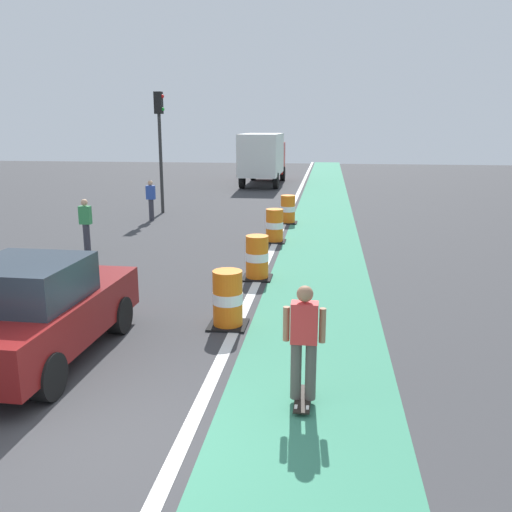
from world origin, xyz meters
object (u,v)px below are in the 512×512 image
traffic_barrel_back (274,226)px  pedestrian_waiting (86,224)px  skateboarder_on_lane (304,341)px  delivery_truck_down_block (263,156)px  traffic_barrel_front (228,299)px  traffic_light_corner (160,131)px  pedestrian_crossing (151,199)px  parked_sedan_nearest (36,311)px  traffic_barrel_mid (257,258)px  traffic_barrel_far (288,210)px

traffic_barrel_back → pedestrian_waiting: 5.89m
skateboarder_on_lane → delivery_truck_down_block: delivery_truck_down_block is taller
traffic_barrel_front → pedestrian_waiting: size_ratio=0.68×
traffic_light_corner → pedestrian_waiting: 8.13m
delivery_truck_down_block → pedestrian_crossing: bearing=-101.4°
parked_sedan_nearest → traffic_barrel_front: parked_sedan_nearest is taller
traffic_barrel_mid → pedestrian_waiting: (-5.46, 2.23, 0.33)m
traffic_barrel_mid → traffic_barrel_far: same height
skateboarder_on_lane → parked_sedan_nearest: size_ratio=0.41×
traffic_barrel_mid → pedestrian_crossing: 9.52m
pedestrian_crossing → pedestrian_waiting: (-0.15, -5.67, 0.00)m
traffic_barrel_mid → pedestrian_crossing: pedestrian_crossing is taller
traffic_barrel_back → traffic_barrel_far: (0.17, 3.61, 0.00)m
traffic_barrel_front → pedestrian_crossing: 12.40m
traffic_barrel_far → traffic_barrel_mid: bearing=-91.2°
traffic_barrel_mid → traffic_barrel_back: (-0.00, 4.42, 0.00)m
traffic_barrel_mid → traffic_light_corner: bearing=118.8°
skateboarder_on_lane → traffic_light_corner: traffic_light_corner is taller
skateboarder_on_lane → pedestrian_waiting: (-6.89, 8.38, -0.05)m
parked_sedan_nearest → traffic_light_corner: (-2.56, 15.18, 2.67)m
skateboarder_on_lane → traffic_light_corner: 17.67m
pedestrian_waiting → skateboarder_on_lane: bearing=-50.6°
skateboarder_on_lane → delivery_truck_down_block: size_ratio=0.22×
skateboarder_on_lane → pedestrian_waiting: 10.85m
traffic_light_corner → delivery_truck_down_block: bearing=76.2°
skateboarder_on_lane → traffic_barrel_mid: 6.33m
traffic_barrel_back → traffic_barrel_mid: bearing=-90.0°
skateboarder_on_lane → traffic_barrel_front: skateboarder_on_lane is taller
pedestrian_waiting → traffic_barrel_front: bearing=-46.3°
skateboarder_on_lane → pedestrian_crossing: bearing=115.6°
traffic_barrel_far → pedestrian_crossing: size_ratio=0.68×
traffic_barrel_far → pedestrian_crossing: bearing=-178.7°
traffic_light_corner → skateboarder_on_lane: bearing=-66.8°
skateboarder_on_lane → traffic_barrel_far: skateboarder_on_lane is taller
delivery_truck_down_block → pedestrian_crossing: delivery_truck_down_block is taller
traffic_barrel_front → pedestrian_waiting: 7.73m
delivery_truck_down_block → traffic_light_corner: (-2.99, -12.12, 1.65)m
traffic_barrel_far → delivery_truck_down_block: 14.32m
skateboarder_on_lane → traffic_light_corner: (-6.88, 16.07, 2.59)m
traffic_light_corner → pedestrian_waiting: size_ratio=3.17×
parked_sedan_nearest → delivery_truck_down_block: size_ratio=0.54×
traffic_barrel_back → delivery_truck_down_block: bearing=98.0°
traffic_barrel_mid → traffic_barrel_back: bearing=90.0°
parked_sedan_nearest → pedestrian_waiting: (-2.56, 7.49, 0.03)m
traffic_barrel_mid → pedestrian_crossing: (-5.30, 7.90, 0.33)m
traffic_barrel_mid → pedestrian_waiting: size_ratio=0.68×
traffic_barrel_far → pedestrian_waiting: (-5.63, -5.80, 0.33)m
parked_sedan_nearest → traffic_light_corner: traffic_light_corner is taller
traffic_barrel_back → delivery_truck_down_block: (-2.46, 17.62, 1.31)m
traffic_barrel_back → pedestrian_crossing: 6.35m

